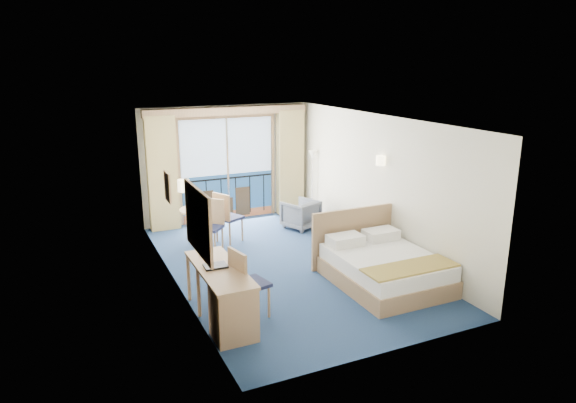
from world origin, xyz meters
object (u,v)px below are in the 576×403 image
object	(u,v)px
desk_chair	(245,280)
table_chair_b	(212,222)
round_table	(200,217)
desk	(230,304)
table_chair_a	(226,215)
nightstand	(361,235)
armchair	(301,214)
floor_lamp	(313,167)
bed	(383,266)

from	to	relation	value
desk_chair	table_chair_b	size ratio (longest dim) A/B	1.04
desk_chair	round_table	bearing A→B (deg)	-16.52
desk	table_chair_a	xyz separation A→B (m)	(1.12, 3.60, 0.16)
nightstand	desk_chair	world-z (taller)	desk_chair
armchair	desk_chair	distance (m)	4.36
armchair	table_chair_b	distance (m)	2.31
desk	table_chair_b	size ratio (longest dim) A/B	1.66
floor_lamp	table_chair_b	world-z (taller)	floor_lamp
nightstand	desk	xyz separation A→B (m)	(-3.45, -2.08, 0.16)
armchair	round_table	distance (m)	2.33
desk	nightstand	bearing A→B (deg)	31.05
bed	table_chair_a	world-z (taller)	bed
table_chair_a	bed	bearing A→B (deg)	-177.45
bed	desk	size ratio (longest dim) A/B	1.19
desk_chair	floor_lamp	bearing A→B (deg)	-50.05
nightstand	table_chair_a	bearing A→B (deg)	146.96
table_chair_a	desk	bearing A→B (deg)	135.24
nightstand	round_table	bearing A→B (deg)	147.99
round_table	table_chair_a	xyz separation A→B (m)	(0.49, -0.25, 0.06)
floor_lamp	round_table	distance (m)	3.09
armchair	nightstand	bearing A→B (deg)	84.31
nightstand	table_chair_a	size ratio (longest dim) A/B	0.54
armchair	desk_chair	size ratio (longest dim) A/B	0.65
table_chair_a	table_chair_b	bearing A→B (deg)	101.07
bed	floor_lamp	xyz separation A→B (m)	(0.69, 3.92, 0.93)
floor_lamp	armchair	bearing A→B (deg)	-134.57
round_table	nightstand	bearing A→B (deg)	-32.01
nightstand	table_chair_b	bearing A→B (deg)	156.36
nightstand	desk	size ratio (longest dim) A/B	0.34
desk	desk_chair	bearing A→B (deg)	44.50
desk	table_chair_b	distance (m)	3.36
table_chair_a	table_chair_b	xyz separation A→B (m)	(-0.40, -0.32, -0.02)
armchair	round_table	world-z (taller)	round_table
floor_lamp	nightstand	bearing A→B (deg)	-92.91
desk_chair	armchair	bearing A→B (deg)	-48.73
armchair	desk	bearing A→B (deg)	30.57
floor_lamp	desk_chair	xyz separation A→B (m)	(-3.23, -4.12, -0.63)
desk_chair	nightstand	bearing A→B (deg)	-72.74
nightstand	desk_chair	bearing A→B (deg)	-150.77
armchair	table_chair_a	xyz separation A→B (m)	(-1.83, -0.23, 0.28)
bed	desk_chair	xyz separation A→B (m)	(-2.54, -0.19, 0.31)
table_chair_b	bed	bearing A→B (deg)	-10.08
bed	round_table	distance (m)	4.02
nightstand	armchair	xyz separation A→B (m)	(-0.50, 1.75, 0.03)
desk_chair	desk	bearing A→B (deg)	122.54
bed	desk_chair	distance (m)	2.57
table_chair_b	nightstand	bearing A→B (deg)	17.88
armchair	table_chair_a	size ratio (longest dim) A/B	0.66
desk_chair	table_chair_a	bearing A→B (deg)	-25.29
nightstand	table_chair_a	distance (m)	2.80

